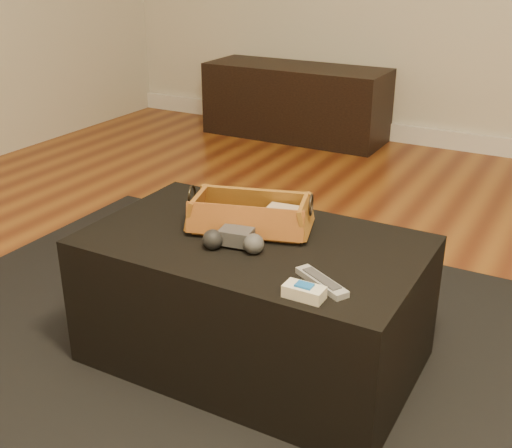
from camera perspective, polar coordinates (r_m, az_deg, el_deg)
The scene contains 11 objects.
floor at distance 2.10m, azimuth -0.73°, elevation -12.68°, with size 5.00×5.50×0.01m, color brown.
baseboard at distance 4.44m, azimuth 17.11°, elevation 7.12°, with size 5.00×0.04×0.12m, color white.
media_cabinet at distance 4.51m, azimuth 3.55°, elevation 10.79°, with size 1.25×0.45×0.49m, color black.
area_rug at distance 2.09m, azimuth -0.90°, elevation -12.51°, with size 2.60×2.00×0.01m, color black.
ottoman at distance 2.01m, azimuth -0.22°, elevation -6.78°, with size 1.00×0.60×0.42m, color black.
tv_remote at distance 1.95m, azimuth -1.12°, elevation 0.03°, with size 0.20×0.04×0.02m, color black.
cloth_bundle at distance 1.96m, azimuth 2.47°, elevation 0.70°, with size 0.10×0.07×0.06m, color tan.
wicker_basket at distance 1.96m, azimuth -0.50°, elevation 0.69°, with size 0.41×0.29×0.13m.
game_controller at distance 1.84m, azimuth -1.94°, elevation -1.39°, with size 0.19×0.12×0.06m.
silver_remote at distance 1.66m, azimuth 5.85°, elevation -5.12°, with size 0.17×0.12×0.02m.
cream_gadget at distance 1.60m, azimuth 4.30°, elevation -6.01°, with size 0.10×0.05×0.04m.
Camera 1 is at (0.84, -1.47, 1.23)m, focal length 45.00 mm.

